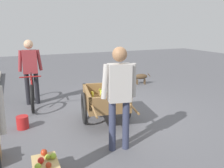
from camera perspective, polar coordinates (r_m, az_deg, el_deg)
The scene contains 8 objects.
ground_plane at distance 5.14m, azimuth 1.03°, elevation -7.80°, with size 24.00×24.00×0.00m, color #56565B.
fruit_cart at distance 4.70m, azimuth -1.63°, elevation -4.22°, with size 1.76×1.08×0.72m.
vendor_person at distance 3.47m, azimuth 1.83°, elevation -1.57°, with size 0.26×0.54×1.64m.
bicycle at distance 5.95m, azimuth -19.13°, elevation -1.92°, with size 1.66×0.46×0.85m.
cyclist_person at distance 5.97m, azimuth -19.59°, elevation 4.10°, with size 0.23×0.57×1.61m.
dog at distance 7.80m, azimuth 6.92°, elevation 1.85°, with size 0.27×0.66×0.40m.
plastic_bucket at distance 4.80m, azimuth -21.27°, elevation -8.85°, with size 0.23×0.23×0.25m, color #B21E1E.
mixed_fruit_crate at distance 3.31m, azimuth -16.09°, elevation -19.39°, with size 0.44×0.32×0.31m.
Camera 1 is at (-4.34, 1.96, 1.92)m, focal length 36.91 mm.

